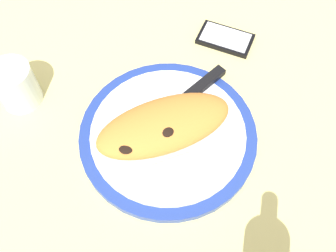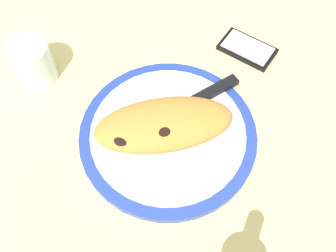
% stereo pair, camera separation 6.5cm
% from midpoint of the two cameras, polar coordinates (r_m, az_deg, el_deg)
% --- Properties ---
extents(ground_plane, '(1.50, 1.50, 0.03)m').
position_cam_midpoint_polar(ground_plane, '(0.69, 2.66, -2.47)').
color(ground_plane, '#E5D684').
extents(plate, '(0.32, 0.32, 0.02)m').
position_cam_midpoint_polar(plate, '(0.67, 2.74, -1.51)').
color(plate, '#233D99').
rests_on(plate, ground_plane).
extents(calzone, '(0.24, 0.12, 0.05)m').
position_cam_midpoint_polar(calzone, '(0.64, 2.18, 0.24)').
color(calzone, orange).
rests_on(calzone, plate).
extents(fork, '(0.16, 0.02, 0.00)m').
position_cam_midpoint_polar(fork, '(0.64, 5.50, -5.11)').
color(fork, silver).
rests_on(fork, plate).
extents(knife, '(0.22, 0.12, 0.01)m').
position_cam_midpoint_polar(knife, '(0.70, 7.61, 4.00)').
color(knife, silver).
rests_on(knife, plate).
extents(smartphone, '(0.13, 0.12, 0.01)m').
position_cam_midpoint_polar(smartphone, '(0.82, 14.21, 11.10)').
color(smartphone, black).
rests_on(smartphone, ground_plane).
extents(water_glass, '(0.08, 0.08, 0.08)m').
position_cam_midpoint_polar(water_glass, '(0.76, -17.40, 8.70)').
color(water_glass, silver).
rests_on(water_glass, ground_plane).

